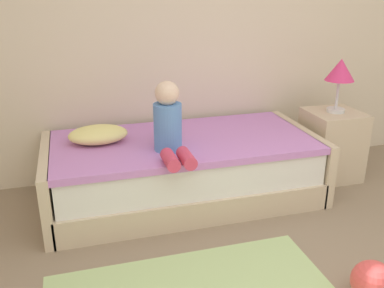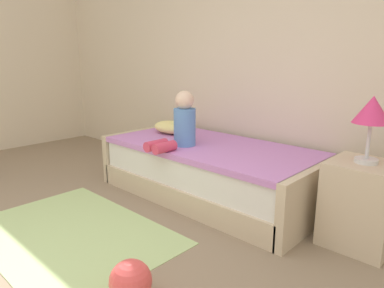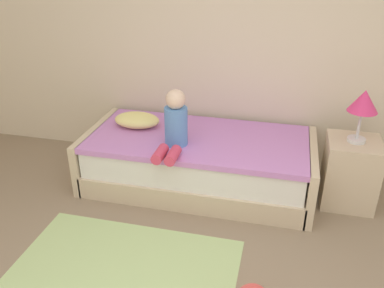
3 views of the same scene
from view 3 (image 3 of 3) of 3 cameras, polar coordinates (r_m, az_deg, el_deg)
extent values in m
cube|color=beige|center=(3.94, 7.26, 16.88)|extent=(7.20, 0.10, 2.90)
cube|color=beige|center=(3.89, 0.87, -4.34)|extent=(2.00, 1.00, 0.20)
cube|color=white|center=(3.78, 0.90, -1.41)|extent=(1.94, 0.94, 0.25)
cube|color=#C67FD1|center=(3.71, 0.91, 0.64)|extent=(1.98, 0.98, 0.05)
cube|color=beige|center=(4.13, -13.03, -0.73)|extent=(0.07, 1.00, 0.50)
cube|color=beige|center=(3.76, 16.28, -4.09)|extent=(0.07, 1.00, 0.50)
cube|color=beige|center=(3.80, 21.33, -3.71)|extent=(0.44, 0.44, 0.60)
cylinder|color=silver|center=(3.66, 22.13, 0.57)|extent=(0.15, 0.15, 0.03)
cylinder|color=silver|center=(3.60, 22.49, 2.50)|extent=(0.02, 0.02, 0.24)
cone|color=#E5387A|center=(3.53, 23.07, 5.61)|extent=(0.24, 0.24, 0.18)
cylinder|color=#598CD1|center=(3.51, -2.25, 2.52)|extent=(0.20, 0.20, 0.34)
sphere|color=beige|center=(3.42, -2.33, 6.31)|extent=(0.17, 0.17, 0.17)
cylinder|color=#D83F60|center=(3.32, -4.53, -1.41)|extent=(0.09, 0.22, 0.09)
cylinder|color=#D83F60|center=(3.29, -2.70, -1.62)|extent=(0.09, 0.22, 0.09)
ellipsoid|color=#F2E58C|center=(3.93, -7.76, 3.37)|extent=(0.44, 0.30, 0.13)
cube|color=#B2D189|center=(3.03, -9.93, -17.60)|extent=(1.60, 1.10, 0.01)
camera|label=1|loc=(1.61, -61.67, -4.83)|focal=39.98mm
camera|label=2|loc=(1.76, 60.99, -16.26)|focal=32.68mm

